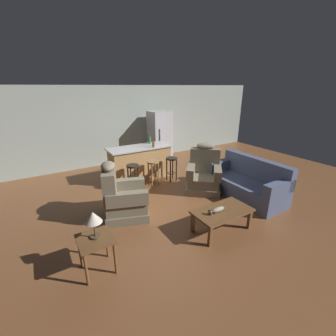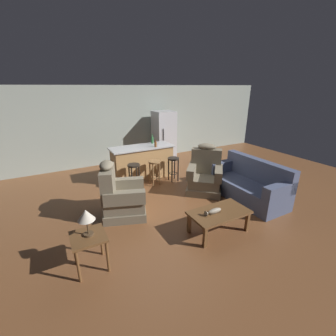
{
  "view_description": "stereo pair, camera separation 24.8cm",
  "coord_description": "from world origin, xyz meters",
  "px_view_note": "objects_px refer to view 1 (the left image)",
  "views": [
    {
      "loc": [
        -2.52,
        -4.34,
        2.57
      ],
      "look_at": [
        0.07,
        -0.1,
        0.75
      ],
      "focal_mm": 24.0,
      "sensor_mm": 36.0,
      "label": 1
    },
    {
      "loc": [
        -2.3,
        -4.47,
        2.57
      ],
      "look_at": [
        0.07,
        -0.1,
        0.75
      ],
      "focal_mm": 24.0,
      "sensor_mm": 36.0,
      "label": 2
    }
  ],
  "objects_px": {
    "recliner_near_lamp": "(122,198)",
    "bottle_tall_green": "(153,144)",
    "table_lamp": "(93,218)",
    "refrigerator": "(160,136)",
    "end_table": "(96,244)",
    "bar_stool_right": "(172,165)",
    "bar_stool_left": "(133,173)",
    "coffee_table": "(222,213)",
    "couch": "(247,183)",
    "fish_figurine": "(217,210)",
    "bar_stool_middle": "(153,169)",
    "kitchen_island": "(140,163)",
    "bottle_short_amber": "(150,140)",
    "recliner_near_island": "(204,174)"
  },
  "relations": [
    {
      "from": "kitchen_island",
      "to": "bottle_short_amber",
      "type": "bearing_deg",
      "value": 24.37
    },
    {
      "from": "couch",
      "to": "bar_stool_left",
      "type": "height_order",
      "value": "couch"
    },
    {
      "from": "recliner_near_island",
      "to": "bottle_tall_green",
      "type": "bearing_deg",
      "value": -109.65
    },
    {
      "from": "couch",
      "to": "coffee_table",
      "type": "bearing_deg",
      "value": 25.01
    },
    {
      "from": "recliner_near_lamp",
      "to": "bar_stool_middle",
      "type": "xyz_separation_m",
      "value": [
        1.28,
        1.07,
        0.05
      ]
    },
    {
      "from": "bar_stool_left",
      "to": "bottle_short_amber",
      "type": "distance_m",
      "value": 1.36
    },
    {
      "from": "table_lamp",
      "to": "refrigerator",
      "type": "relative_size",
      "value": 0.23
    },
    {
      "from": "end_table",
      "to": "bottle_short_amber",
      "type": "bearing_deg",
      "value": 51.76
    },
    {
      "from": "bar_stool_middle",
      "to": "bottle_short_amber",
      "type": "distance_m",
      "value": 1.06
    },
    {
      "from": "bottle_tall_green",
      "to": "refrigerator",
      "type": "bearing_deg",
      "value": 54.8
    },
    {
      "from": "recliner_near_island",
      "to": "end_table",
      "type": "bearing_deg",
      "value": -25.41
    },
    {
      "from": "kitchen_island",
      "to": "bottle_short_amber",
      "type": "relative_size",
      "value": 6.34
    },
    {
      "from": "kitchen_island",
      "to": "bar_stool_right",
      "type": "bearing_deg",
      "value": -42.73
    },
    {
      "from": "end_table",
      "to": "fish_figurine",
      "type": "bearing_deg",
      "value": -5.56
    },
    {
      "from": "fish_figurine",
      "to": "couch",
      "type": "bearing_deg",
      "value": 23.11
    },
    {
      "from": "bottle_tall_green",
      "to": "bottle_short_amber",
      "type": "distance_m",
      "value": 0.44
    },
    {
      "from": "coffee_table",
      "to": "bottle_short_amber",
      "type": "relative_size",
      "value": 3.87
    },
    {
      "from": "end_table",
      "to": "bottle_tall_green",
      "type": "distance_m",
      "value": 3.62
    },
    {
      "from": "end_table",
      "to": "refrigerator",
      "type": "relative_size",
      "value": 0.32
    },
    {
      "from": "recliner_near_island",
      "to": "refrigerator",
      "type": "distance_m",
      "value": 2.83
    },
    {
      "from": "bar_stool_left",
      "to": "bar_stool_right",
      "type": "height_order",
      "value": "same"
    },
    {
      "from": "couch",
      "to": "recliner_near_lamp",
      "type": "bearing_deg",
      "value": -13.87
    },
    {
      "from": "coffee_table",
      "to": "refrigerator",
      "type": "height_order",
      "value": "refrigerator"
    },
    {
      "from": "recliner_near_lamp",
      "to": "bottle_tall_green",
      "type": "xyz_separation_m",
      "value": [
        1.51,
        1.46,
        0.61
      ]
    },
    {
      "from": "coffee_table",
      "to": "couch",
      "type": "distance_m",
      "value": 1.68
    },
    {
      "from": "end_table",
      "to": "bar_stool_middle",
      "type": "height_order",
      "value": "bar_stool_middle"
    },
    {
      "from": "end_table",
      "to": "bar_stool_left",
      "type": "xyz_separation_m",
      "value": [
        1.54,
        2.29,
        0.01
      ]
    },
    {
      "from": "coffee_table",
      "to": "bar_stool_middle",
      "type": "xyz_separation_m",
      "value": [
        -0.12,
        2.5,
        0.11
      ]
    },
    {
      "from": "bar_stool_middle",
      "to": "bar_stool_left",
      "type": "bearing_deg",
      "value": 180.0
    },
    {
      "from": "coffee_table",
      "to": "refrigerator",
      "type": "relative_size",
      "value": 0.62
    },
    {
      "from": "end_table",
      "to": "bar_stool_left",
      "type": "distance_m",
      "value": 2.76
    },
    {
      "from": "coffee_table",
      "to": "recliner_near_island",
      "type": "bearing_deg",
      "value": 61.15
    },
    {
      "from": "bottle_tall_green",
      "to": "bar_stool_right",
      "type": "bearing_deg",
      "value": -47.65
    },
    {
      "from": "recliner_near_lamp",
      "to": "bar_stool_right",
      "type": "relative_size",
      "value": 1.76
    },
    {
      "from": "coffee_table",
      "to": "table_lamp",
      "type": "height_order",
      "value": "table_lamp"
    },
    {
      "from": "fish_figurine",
      "to": "table_lamp",
      "type": "bearing_deg",
      "value": 174.02
    },
    {
      "from": "recliner_near_lamp",
      "to": "end_table",
      "type": "bearing_deg",
      "value": -105.09
    },
    {
      "from": "bottle_tall_green",
      "to": "recliner_near_lamp",
      "type": "bearing_deg",
      "value": -135.96
    },
    {
      "from": "coffee_table",
      "to": "fish_figurine",
      "type": "relative_size",
      "value": 3.24
    },
    {
      "from": "bar_stool_left",
      "to": "end_table",
      "type": "bearing_deg",
      "value": -123.89
    },
    {
      "from": "recliner_near_island",
      "to": "bar_stool_middle",
      "type": "xyz_separation_m",
      "value": [
        -0.98,
        0.95,
        0.05
      ]
    },
    {
      "from": "fish_figurine",
      "to": "couch",
      "type": "height_order",
      "value": "couch"
    },
    {
      "from": "fish_figurine",
      "to": "bottle_short_amber",
      "type": "bearing_deg",
      "value": 84.03
    },
    {
      "from": "bar_stool_right",
      "to": "bottle_tall_green",
      "type": "relative_size",
      "value": 3.26
    },
    {
      "from": "coffee_table",
      "to": "refrigerator",
      "type": "bearing_deg",
      "value": 75.51
    },
    {
      "from": "table_lamp",
      "to": "bar_stool_right",
      "type": "relative_size",
      "value": 0.6
    },
    {
      "from": "recliner_near_lamp",
      "to": "end_table",
      "type": "xyz_separation_m",
      "value": [
        -0.84,
        -1.22,
        0.04
      ]
    },
    {
      "from": "bar_stool_middle",
      "to": "recliner_near_lamp",
      "type": "bearing_deg",
      "value": -140.24
    },
    {
      "from": "kitchen_island",
      "to": "recliner_near_island",
      "type": "bearing_deg",
      "value": -55.81
    },
    {
      "from": "table_lamp",
      "to": "refrigerator",
      "type": "distance_m",
      "value": 5.3
    }
  ]
}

